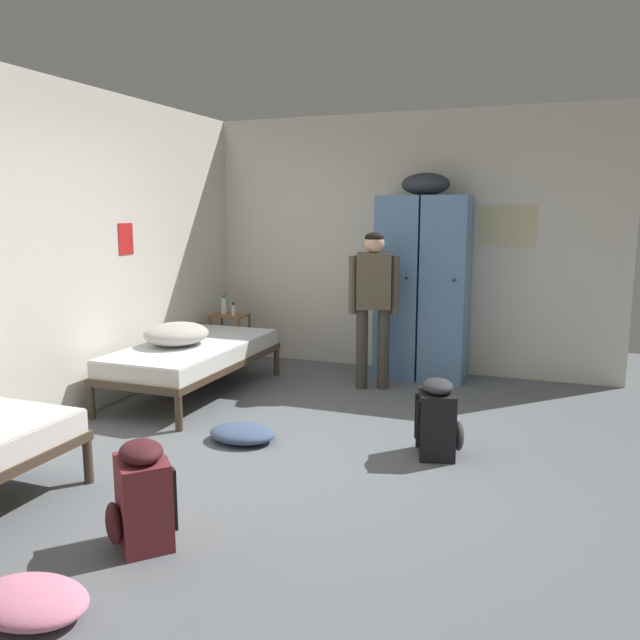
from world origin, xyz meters
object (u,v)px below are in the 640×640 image
shelf_unit (230,334)px  person_traveler (373,296)px  bed_left_rear (194,355)px  lotion_bottle (233,310)px  clothes_pile_denim (243,433)px  locker_bank (423,284)px  backpack_black (438,420)px  clothes_pile_pink (31,601)px  bedding_heap (177,334)px  water_bottle (224,305)px  backpack_maroon (141,497)px

shelf_unit → person_traveler: size_ratio=0.38×
bed_left_rear → lotion_bottle: lotion_bottle is taller
bed_left_rear → clothes_pile_denim: bed_left_rear is taller
locker_bank → backpack_black: size_ratio=3.76×
person_traveler → backpack_black: (0.90, -1.50, -0.65)m
clothes_pile_pink → shelf_unit: bearing=107.7°
bedding_heap → water_bottle: 1.31m
lotion_bottle → water_bottle: bearing=158.2°
bedding_heap → backpack_maroon: bearing=-60.8°
locker_bank → backpack_maroon: 3.95m
clothes_pile_denim → clothes_pile_pink: (0.12, -2.17, 0.00)m
backpack_black → backpack_maroon: 2.12m
backpack_black → water_bottle: bearing=145.5°
shelf_unit → backpack_maroon: shelf_unit is taller
water_bottle → shelf_unit: bearing=-14.0°
lotion_bottle → clothes_pile_pink: (1.29, -4.22, -0.57)m
shelf_unit → clothes_pile_pink: size_ratio=1.07×
water_bottle → lotion_bottle: size_ratio=1.47×
water_bottle → clothes_pile_pink: bearing=-71.4°
backpack_black → clothes_pile_pink: bearing=-118.3°
backpack_black → backpack_maroon: size_ratio=1.00×
bedding_heap → bed_left_rear: bearing=46.9°
person_traveler → backpack_maroon: size_ratio=2.73×
locker_bank → shelf_unit: bearing=-173.7°
shelf_unit → backpack_black: shelf_unit is taller
clothes_pile_denim → water_bottle: bearing=122.0°
person_traveler → backpack_black: size_ratio=2.73×
bed_left_rear → backpack_black: backpack_black is taller
bedding_heap → backpack_maroon: bedding_heap is taller
bedding_heap → lotion_bottle: 1.23m
locker_bank → bedding_heap: size_ratio=3.32×
water_bottle → backpack_black: 3.34m
locker_bank → bed_left_rear: (-1.85, -1.38, -0.59)m
water_bottle → backpack_maroon: (1.53, -3.63, -0.41)m
bed_left_rear → backpack_black: (2.40, -0.71, -0.12)m
locker_bank → clothes_pile_pink: locker_bank is taller
water_bottle → clothes_pile_denim: (1.32, -2.11, -0.60)m
clothes_pile_denim → lotion_bottle: bearing=119.7°
person_traveler → clothes_pile_denim: 1.99m
shelf_unit → backpack_maroon: 3.89m
backpack_maroon → locker_bank: bearing=80.5°
shelf_unit → clothes_pile_denim: (1.24, -2.09, -0.29)m
locker_bank → clothes_pile_pink: bearing=-99.3°
locker_bank → bedding_heap: (-1.95, -1.49, -0.38)m
shelf_unit → clothes_pile_denim: size_ratio=1.12×
bedding_heap → clothes_pile_denim: bearing=-37.1°
shelf_unit → lotion_bottle: bearing=-29.7°
shelf_unit → bed_left_rear: bearing=-77.7°
bed_left_rear → backpack_black: 2.50m
clothes_pile_pink → backpack_maroon: bearing=81.8°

